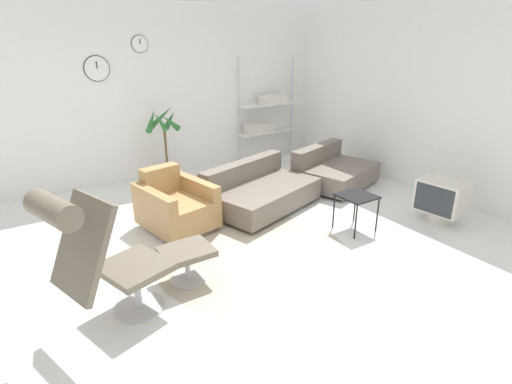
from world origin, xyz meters
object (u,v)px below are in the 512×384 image
object	(u,v)px
ottoman	(187,257)
couch_second	(333,172)
crt_television	(441,199)
shelf_unit	(267,115)
side_table	(357,199)
lounge_chair	(96,248)
armchair_red	(175,207)
potted_plant	(166,152)
couch_low	(260,192)

from	to	relation	value
ottoman	couch_second	xyz separation A→B (m)	(3.11, 1.26, -0.04)
couch_second	crt_television	bearing A→B (deg)	79.09
ottoman	shelf_unit	size ratio (longest dim) A/B	0.25
couch_second	crt_television	distance (m)	1.79
ottoman	couch_second	bearing A→B (deg)	22.11
couch_second	crt_television	size ratio (longest dim) A/B	2.46
side_table	crt_television	size ratio (longest dim) A/B	0.77
lounge_chair	armchair_red	bearing A→B (deg)	122.31
armchair_red	potted_plant	distance (m)	1.80
couch_second	side_table	size ratio (longest dim) A/B	3.19
shelf_unit	crt_television	bearing A→B (deg)	-85.70
ottoman	couch_low	distance (m)	1.98
lounge_chair	potted_plant	distance (m)	3.59
couch_second	shelf_unit	world-z (taller)	shelf_unit
crt_television	shelf_unit	distance (m)	3.65
shelf_unit	potted_plant	bearing A→B (deg)	-174.20
couch_second	potted_plant	world-z (taller)	potted_plant
couch_low	crt_television	xyz separation A→B (m)	(1.69, -1.66, 0.10)
couch_low	couch_second	distance (m)	1.50
couch_low	shelf_unit	world-z (taller)	shelf_unit
side_table	potted_plant	bearing A→B (deg)	113.92
couch_second	side_table	xyz separation A→B (m)	(-0.90, -1.35, 0.18)
couch_second	couch_low	bearing A→B (deg)	-12.66
lounge_chair	side_table	world-z (taller)	lounge_chair
lounge_chair	armchair_red	xyz separation A→B (m)	(1.20, 1.43, -0.45)
crt_television	potted_plant	world-z (taller)	potted_plant
ottoman	shelf_unit	world-z (taller)	shelf_unit
couch_low	shelf_unit	distance (m)	2.48
armchair_red	side_table	world-z (taller)	armchair_red
shelf_unit	couch_second	bearing A→B (deg)	-87.52
lounge_chair	ottoman	bearing A→B (deg)	90.00
lounge_chair	couch_low	xyz separation A→B (m)	(2.45, 1.42, -0.51)
armchair_red	side_table	xyz separation A→B (m)	(1.85, -1.25, 0.13)
ottoman	armchair_red	bearing A→B (deg)	72.86
crt_television	shelf_unit	xyz separation A→B (m)	(-0.27, 3.59, 0.56)
ottoman	side_table	bearing A→B (deg)	-2.27
lounge_chair	shelf_unit	xyz separation A→B (m)	(3.87, 3.35, 0.15)
couch_low	couch_second	world-z (taller)	same
armchair_red	couch_low	xyz separation A→B (m)	(1.25, -0.01, -0.06)
armchair_red	potted_plant	xyz separation A→B (m)	(0.54, 1.70, 0.24)
ottoman	crt_television	distance (m)	3.34
ottoman	couch_low	bearing A→B (deg)	35.48
couch_low	crt_television	world-z (taller)	couch_low
lounge_chair	couch_second	bearing A→B (deg)	93.47
shelf_unit	lounge_chair	bearing A→B (deg)	-139.18
lounge_chair	shelf_unit	distance (m)	5.12
lounge_chair	armchair_red	size ratio (longest dim) A/B	1.25
couch_low	crt_television	distance (m)	2.37
lounge_chair	couch_second	size ratio (longest dim) A/B	0.85
armchair_red	side_table	size ratio (longest dim) A/B	2.16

